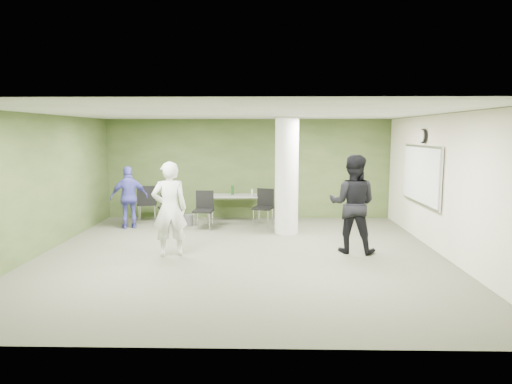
{
  "coord_description": "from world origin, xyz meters",
  "views": [
    {
      "loc": [
        0.5,
        -8.87,
        2.43
      ],
      "look_at": [
        0.28,
        1.0,
        1.13
      ],
      "focal_mm": 32.0,
      "sensor_mm": 36.0,
      "label": 1
    }
  ],
  "objects_px": {
    "chair_back_left": "(147,201)",
    "man_black": "(353,204)",
    "man_blue": "(129,197)",
    "woman_white": "(170,209)",
    "folding_table": "(234,197)"
  },
  "relations": [
    {
      "from": "folding_table",
      "to": "man_black",
      "type": "height_order",
      "value": "man_black"
    },
    {
      "from": "folding_table",
      "to": "woman_white",
      "type": "distance_m",
      "value": 3.7
    },
    {
      "from": "chair_back_left",
      "to": "man_blue",
      "type": "height_order",
      "value": "man_blue"
    },
    {
      "from": "folding_table",
      "to": "chair_back_left",
      "type": "height_order",
      "value": "chair_back_left"
    },
    {
      "from": "woman_white",
      "to": "chair_back_left",
      "type": "bearing_deg",
      "value": -85.87
    },
    {
      "from": "folding_table",
      "to": "chair_back_left",
      "type": "bearing_deg",
      "value": -178.4
    },
    {
      "from": "chair_back_left",
      "to": "man_black",
      "type": "distance_m",
      "value": 5.87
    },
    {
      "from": "chair_back_left",
      "to": "woman_white",
      "type": "bearing_deg",
      "value": 101.13
    },
    {
      "from": "chair_back_left",
      "to": "man_blue",
      "type": "xyz_separation_m",
      "value": [
        -0.22,
        -0.83,
        0.2
      ]
    },
    {
      "from": "man_black",
      "to": "folding_table",
      "type": "bearing_deg",
      "value": -34.16
    },
    {
      "from": "chair_back_left",
      "to": "man_blue",
      "type": "bearing_deg",
      "value": 64.61
    },
    {
      "from": "chair_back_left",
      "to": "woman_white",
      "type": "relative_size",
      "value": 0.54
    },
    {
      "from": "woman_white",
      "to": "man_blue",
      "type": "height_order",
      "value": "woman_white"
    },
    {
      "from": "folding_table",
      "to": "man_black",
      "type": "bearing_deg",
      "value": -51.95
    },
    {
      "from": "chair_back_left",
      "to": "man_black",
      "type": "bearing_deg",
      "value": 138.06
    }
  ]
}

